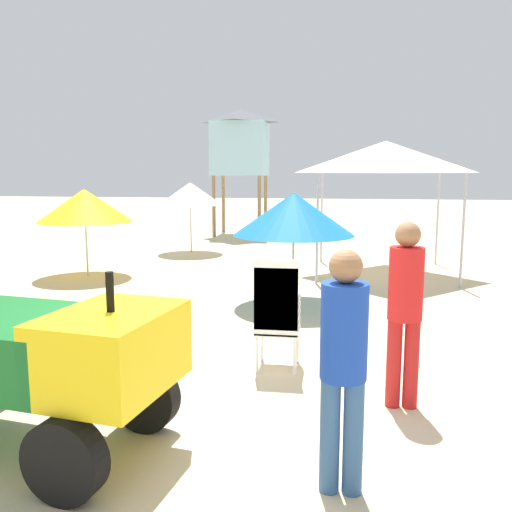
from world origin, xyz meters
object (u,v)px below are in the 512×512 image
(utility_cart, at_px, (24,354))
(beach_umbrella_far, at_px, (85,205))
(stacked_plastic_chairs, at_px, (277,306))
(popup_canopy, at_px, (386,157))
(lifeguard_near_left, at_px, (343,356))
(beach_umbrella_mid, at_px, (294,214))
(lifeguard_near_right, at_px, (405,302))
(beach_umbrella_left, at_px, (190,194))
(surfboard_pile, at_px, (4,311))
(lifeguard_tower, at_px, (240,142))

(utility_cart, xyz_separation_m, beach_umbrella_far, (-2.83, 6.99, 0.73))
(stacked_plastic_chairs, relative_size, popup_canopy, 0.45)
(lifeguard_near_left, height_order, beach_umbrella_mid, beach_umbrella_mid)
(stacked_plastic_chairs, bearing_deg, lifeguard_near_right, -31.15)
(beach_umbrella_left, bearing_deg, popup_canopy, -25.46)
(lifeguard_near_right, height_order, beach_umbrella_far, beach_umbrella_far)
(lifeguard_near_left, height_order, lifeguard_near_right, lifeguard_near_right)
(utility_cart, relative_size, beach_umbrella_mid, 1.34)
(surfboard_pile, distance_m, popup_canopy, 7.99)
(surfboard_pile, distance_m, lifeguard_tower, 12.39)
(surfboard_pile, bearing_deg, lifeguard_tower, 83.86)
(surfboard_pile, bearing_deg, beach_umbrella_mid, 27.41)
(lifeguard_near_left, relative_size, beach_umbrella_far, 0.87)
(lifeguard_near_right, relative_size, beach_umbrella_far, 0.90)
(popup_canopy, xyz_separation_m, beach_umbrella_mid, (-1.70, -3.11, -0.99))
(utility_cart, distance_m, popup_canopy, 9.12)
(beach_umbrella_mid, bearing_deg, lifeguard_near_right, -70.87)
(lifeguard_near_left, xyz_separation_m, lifeguard_tower, (-3.46, 15.34, 2.20))
(stacked_plastic_chairs, bearing_deg, beach_umbrella_left, 111.18)
(surfboard_pile, height_order, lifeguard_near_left, lifeguard_near_left)
(lifeguard_near_left, distance_m, beach_umbrella_mid, 5.51)
(surfboard_pile, bearing_deg, utility_cart, -54.26)
(beach_umbrella_left, distance_m, beach_umbrella_far, 3.87)
(beach_umbrella_far, bearing_deg, popup_canopy, 11.70)
(surfboard_pile, relative_size, beach_umbrella_left, 1.44)
(utility_cart, xyz_separation_m, lifeguard_near_left, (2.50, -0.26, 0.21))
(stacked_plastic_chairs, xyz_separation_m, lifeguard_tower, (-2.75, 13.06, 2.45))
(stacked_plastic_chairs, bearing_deg, utility_cart, -131.70)
(surfboard_pile, xyz_separation_m, beach_umbrella_mid, (3.96, 2.05, 1.28))
(surfboard_pile, bearing_deg, stacked_plastic_chairs, -15.16)
(lifeguard_tower, bearing_deg, stacked_plastic_chairs, -78.10)
(popup_canopy, xyz_separation_m, beach_umbrella_left, (-4.96, 2.36, -0.90))
(lifeguard_near_right, bearing_deg, stacked_plastic_chairs, 148.85)
(beach_umbrella_far, bearing_deg, lifeguard_near_right, -44.20)
(stacked_plastic_chairs, distance_m, beach_umbrella_far, 6.83)
(surfboard_pile, bearing_deg, popup_canopy, 42.40)
(beach_umbrella_left, bearing_deg, beach_umbrella_far, -109.36)
(stacked_plastic_chairs, relative_size, beach_umbrella_far, 0.65)
(stacked_plastic_chairs, distance_m, surfboard_pile, 4.21)
(beach_umbrella_mid, bearing_deg, lifeguard_tower, 105.09)
(stacked_plastic_chairs, distance_m, lifeguard_near_right, 1.52)
(utility_cart, distance_m, stacked_plastic_chairs, 2.70)
(stacked_plastic_chairs, height_order, beach_umbrella_left, beach_umbrella_left)
(utility_cart, xyz_separation_m, beach_umbrella_left, (-1.54, 10.64, 0.83))
(lifeguard_near_right, distance_m, beach_umbrella_far, 8.25)
(lifeguard_near_left, xyz_separation_m, beach_umbrella_mid, (-0.78, 5.43, 0.53))
(utility_cart, relative_size, lifeguard_tower, 0.63)
(utility_cart, bearing_deg, beach_umbrella_mid, 71.59)
(beach_umbrella_left, distance_m, beach_umbrella_mid, 6.37)
(stacked_plastic_chairs, relative_size, lifeguard_near_right, 0.73)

